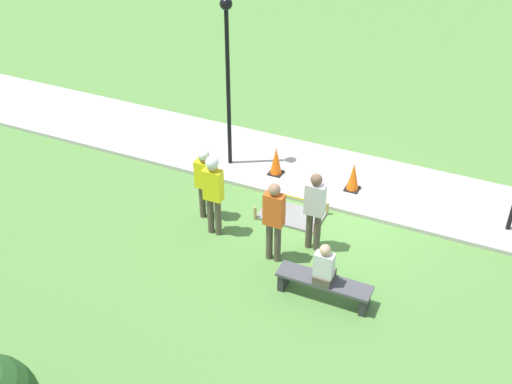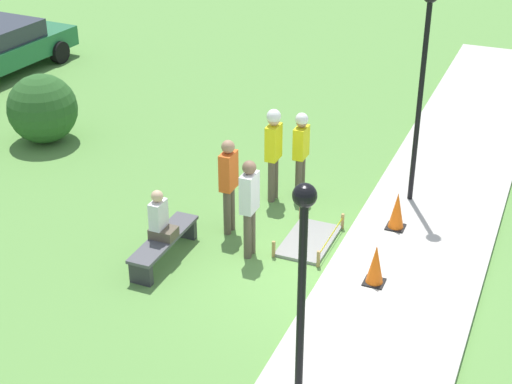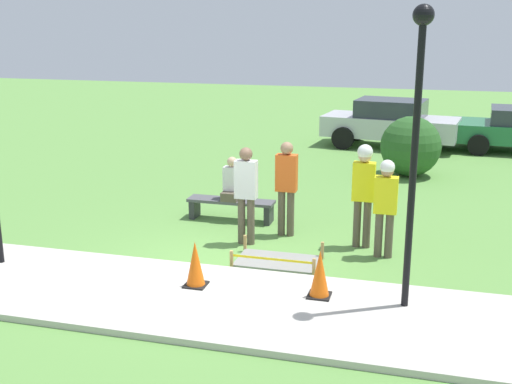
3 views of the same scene
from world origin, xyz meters
The scene contains 14 objects.
ground_plane centered at (0.00, 0.00, 0.00)m, with size 60.00×60.00×0.00m, color #5B8E42.
sidewalk centered at (0.00, -1.27, 0.05)m, with size 28.00×2.54×0.10m.
wet_concrete_patch centered at (0.96, 0.59, 0.04)m, with size 1.46×0.88×0.31m.
traffic_cone_near_patch centered at (0.01, -0.88, 0.45)m, with size 0.34×0.34×0.72m.
traffic_cone_far_patch centered at (1.92, -0.77, 0.46)m, with size 0.34×0.34×0.72m.
park_bench centered at (-0.54, 2.74, 0.32)m, with size 1.82×0.44×0.45m.
person_seated_on_bench centered at (-0.54, 2.79, 0.80)m, with size 0.36×0.44×0.89m.
worker_supervisor centered at (2.69, 1.39, 1.05)m, with size 0.40×0.25×1.76m.
worker_assistant centered at (2.26, 1.81, 1.17)m, with size 0.40×0.28×1.93m.
bystander_in_orange_shirt centered at (0.77, 2.09, 1.06)m, with size 0.40×0.24×1.85m.
bystander_in_gray_shirt centered at (0.16, 1.42, 1.05)m, with size 0.40×0.24×1.84m.
lamppost_near centered at (3.16, -0.76, 2.81)m, with size 0.28×0.28×4.17m.
lamppost_far centered at (-3.52, -0.81, 2.42)m, with size 0.28×0.28×3.49m.
shrub_rounded_near centered at (2.90, 7.74, 0.80)m, with size 1.60×1.60×1.60m.
Camera 2 is at (-10.66, -3.22, 7.45)m, focal length 55.00 mm.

